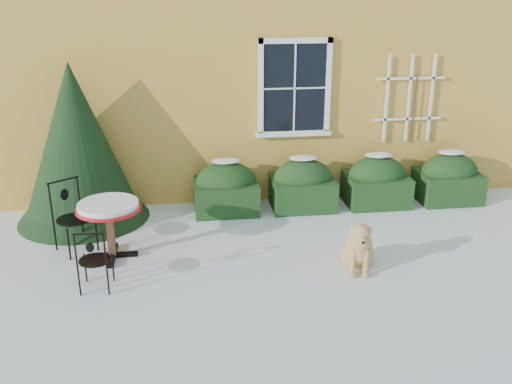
{
  "coord_description": "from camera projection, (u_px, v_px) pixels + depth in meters",
  "views": [
    {
      "loc": [
        -0.96,
        -6.35,
        3.67
      ],
      "look_at": [
        0.0,
        1.0,
        0.9
      ],
      "focal_mm": 40.0,
      "sensor_mm": 36.0,
      "label": 1
    }
  ],
  "objects": [
    {
      "name": "bistro_table",
      "position": [
        109.0,
        212.0,
        7.79
      ],
      "size": [
        0.89,
        0.89,
        0.82
      ],
      "rotation": [
        0.0,
        0.0,
        0.3
      ],
      "color": "black",
      "rests_on": "ground"
    },
    {
      "name": "ground",
      "position": [
        266.0,
        285.0,
        7.3
      ],
      "size": [
        80.0,
        80.0,
        0.0
      ],
      "primitive_type": "plane",
      "color": "white",
      "rests_on": "ground"
    },
    {
      "name": "dog",
      "position": [
        358.0,
        249.0,
        7.59
      ],
      "size": [
        0.55,
        0.81,
        0.75
      ],
      "rotation": [
        0.0,
        0.0,
        -0.17
      ],
      "color": "tan",
      "rests_on": "ground"
    },
    {
      "name": "hedge_row",
      "position": [
        340.0,
        183.0,
        9.72
      ],
      "size": [
        4.95,
        0.8,
        0.91
      ],
      "color": "black",
      "rests_on": "ground"
    },
    {
      "name": "patio_chair_far",
      "position": [
        72.0,
        216.0,
        8.09
      ],
      "size": [
        0.63,
        0.63,
        1.03
      ],
      "rotation": [
        0.0,
        0.0,
        0.63
      ],
      "color": "black",
      "rests_on": "ground"
    },
    {
      "name": "evergreen_shrub",
      "position": [
        78.0,
        159.0,
        8.98
      ],
      "size": [
        2.09,
        2.09,
        2.53
      ],
      "rotation": [
        0.0,
        0.0,
        0.3
      ],
      "color": "black",
      "rests_on": "ground"
    },
    {
      "name": "house",
      "position": [
        221.0,
        1.0,
        12.67
      ],
      "size": [
        12.4,
        8.4,
        6.4
      ],
      "color": "gold",
      "rests_on": "ground"
    },
    {
      "name": "patio_chair_near",
      "position": [
        94.0,
        260.0,
        7.05
      ],
      "size": [
        0.4,
        0.4,
        0.84
      ],
      "rotation": [
        0.0,
        0.0,
        3.07
      ],
      "color": "black",
      "rests_on": "ground"
    }
  ]
}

